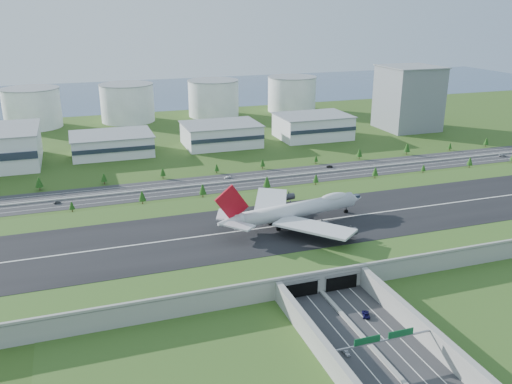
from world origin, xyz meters
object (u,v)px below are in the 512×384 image
object	(u,v)px
car_0	(346,352)
car_6	(503,156)
car_4	(57,202)
car_5	(330,167)
boeing_747	(295,210)
office_tower	(408,98)
car_2	(366,314)
car_7	(227,177)
fuel_tank_a	(32,108)

from	to	relation	value
car_0	car_6	distance (m)	284.70
car_4	car_0	bearing A→B (deg)	-169.90
car_5	boeing_747	bearing A→B (deg)	-10.21
office_tower	boeing_747	size ratio (longest dim) A/B	0.69
car_5	car_6	bearing A→B (deg)	107.03
car_2	car_7	world-z (taller)	car_2
office_tower	car_2	world-z (taller)	office_tower
car_6	fuel_tank_a	bearing A→B (deg)	80.41
car_0	car_6	xyz separation A→B (m)	(222.74, 177.31, 0.10)
fuel_tank_a	car_5	size ratio (longest dim) A/B	11.58
car_0	car_7	xyz separation A→B (m)	(14.95, 192.30, -0.01)
car_2	car_5	size ratio (longest dim) A/B	1.27
car_7	car_0	bearing A→B (deg)	-16.26
car_5	car_4	bearing A→B (deg)	-61.47
car_4	car_7	distance (m)	105.31
boeing_747	fuel_tank_a	bearing A→B (deg)	103.49
car_0	car_2	distance (m)	25.05
boeing_747	car_4	size ratio (longest dim) A/B	19.48
car_5	car_6	size ratio (longest dim) A/B	0.77
office_tower	car_0	distance (m)	353.72
car_5	office_tower	bearing A→B (deg)	150.56
boeing_747	car_0	xyz separation A→B (m)	(-18.91, -89.13, -14.22)
fuel_tank_a	car_4	world-z (taller)	fuel_tank_a
office_tower	car_4	bearing A→B (deg)	-160.51
car_0	car_4	bearing A→B (deg)	112.72
boeing_747	car_2	world-z (taller)	boeing_747
car_6	car_5	bearing A→B (deg)	107.36
office_tower	car_2	size ratio (longest dim) A/B	10.05
car_2	car_5	world-z (taller)	car_2
office_tower	car_7	world-z (taller)	office_tower
car_6	car_7	xyz separation A→B (m)	(-207.79, 14.99, -0.11)
office_tower	car_0	bearing A→B (deg)	-126.46
boeing_747	car_4	xyz separation A→B (m)	(-108.28, 88.75, -14.20)
car_2	car_6	bearing A→B (deg)	-119.61
office_tower	car_5	xyz separation A→B (m)	(-120.94, -90.73, -26.67)
car_2	car_7	distance (m)	174.43
office_tower	car_6	xyz separation A→B (m)	(13.15, -106.37, -26.60)
fuel_tank_a	car_0	distance (m)	414.03
fuel_tank_a	car_0	world-z (taller)	fuel_tank_a
car_7	boeing_747	bearing A→B (deg)	-9.62
boeing_747	car_7	bearing A→B (deg)	83.01
car_0	office_tower	bearing A→B (deg)	49.59
car_2	car_6	world-z (taller)	car_6
car_2	car_4	distance (m)	192.41
fuel_tank_a	car_5	world-z (taller)	fuel_tank_a
car_0	car_5	world-z (taller)	car_5
boeing_747	car_2	distance (m)	72.64
office_tower	car_4	world-z (taller)	office_tower
car_7	car_4	bearing A→B (deg)	-93.94
fuel_tank_a	office_tower	bearing A→B (deg)	-19.77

